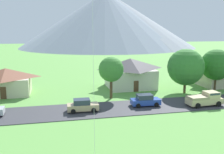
% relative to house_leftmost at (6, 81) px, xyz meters
% --- Properties ---
extents(road_strip, '(160.00, 7.02, 0.08)m').
position_rel_house_leftmost_xyz_m(road_strip, '(14.02, -11.82, -2.31)').
color(road_strip, '#38383D').
rests_on(road_strip, ground).
extents(mountain_far_west_ridge, '(103.53, 103.53, 33.19)m').
position_rel_house_leftmost_xyz_m(mountain_far_west_ridge, '(39.04, 112.33, 14.24)').
color(mountain_far_west_ridge, gray).
rests_on(mountain_far_west_ridge, ground).
extents(mountain_central_ridge, '(96.50, 96.50, 29.96)m').
position_rel_house_leftmost_xyz_m(mountain_central_ridge, '(45.33, 111.38, 12.63)').
color(mountain_central_ridge, '#8E939E').
rests_on(mountain_central_ridge, ground).
extents(house_leftmost, '(8.36, 6.68, 4.54)m').
position_rel_house_leftmost_xyz_m(house_leftmost, '(0.00, 0.00, 0.00)').
color(house_leftmost, beige).
rests_on(house_leftmost, ground).
extents(house_left_center, '(9.20, 8.24, 5.58)m').
position_rel_house_leftmost_xyz_m(house_left_center, '(22.22, 0.77, 0.54)').
color(house_left_center, beige).
rests_on(house_left_center, ground).
extents(house_right_center, '(8.19, 8.62, 5.45)m').
position_rel_house_leftmost_xyz_m(house_right_center, '(39.88, -0.86, 0.47)').
color(house_right_center, beige).
rests_on(house_right_center, ground).
extents(tree_left_of_center, '(4.00, 4.00, 6.77)m').
position_rel_house_leftmost_xyz_m(tree_left_of_center, '(16.95, -6.31, 2.39)').
color(tree_left_of_center, '#4C3823').
rests_on(tree_left_of_center, ground).
extents(tree_center, '(6.32, 6.32, 7.75)m').
position_rel_house_leftmost_xyz_m(tree_center, '(30.30, -5.65, 2.23)').
color(tree_center, brown).
rests_on(tree_center, ground).
extents(tree_right_of_center, '(5.61, 5.61, 7.50)m').
position_rel_house_leftmost_xyz_m(tree_right_of_center, '(36.80, -4.82, 2.33)').
color(tree_right_of_center, '#4C3823').
rests_on(tree_right_of_center, ground).
extents(parked_car_blue_mid_east, '(4.25, 2.17, 1.68)m').
position_rel_house_leftmost_xyz_m(parked_car_blue_mid_east, '(20.88, -11.55, -1.48)').
color(parked_car_blue_mid_east, '#2847A8').
rests_on(parked_car_blue_mid_east, road_strip).
extents(parked_car_tan_east_end, '(4.24, 2.16, 1.68)m').
position_rel_house_leftmost_xyz_m(parked_car_tan_east_end, '(11.71, -12.13, -1.48)').
color(parked_car_tan_east_end, tan).
rests_on(parked_car_tan_east_end, road_strip).
extents(pickup_truck_sand_west_side, '(5.29, 2.51, 1.99)m').
position_rel_house_leftmost_xyz_m(pickup_truck_sand_west_side, '(29.47, -13.31, -1.29)').
color(pickup_truck_sand_west_side, '#C6B284').
rests_on(pickup_truck_sand_west_side, road_strip).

